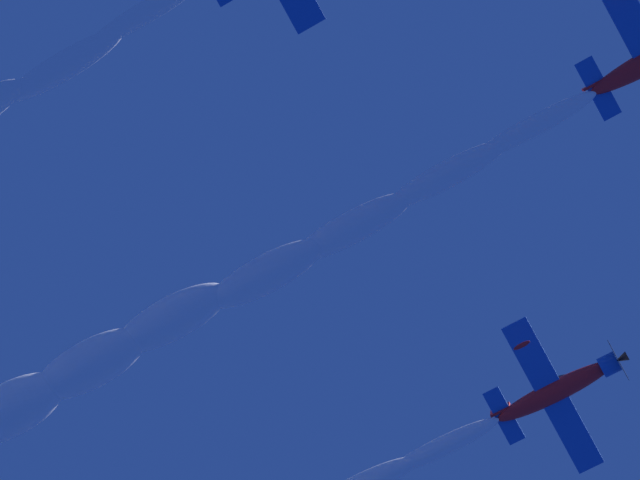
# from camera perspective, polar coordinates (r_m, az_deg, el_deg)

# --- Properties ---
(airplane_left_wingman) EXTENTS (8.73, 9.47, 3.44)m
(airplane_left_wingman) POSITION_cam_1_polar(r_m,az_deg,el_deg) (72.30, 11.32, -6.96)
(airplane_left_wingman) COLOR red
(smoke_trail_lead) EXTENTS (47.14, 8.84, 3.80)m
(smoke_trail_lead) POSITION_cam_1_polar(r_m,az_deg,el_deg) (70.91, -10.15, -5.59)
(smoke_trail_lead) COLOR white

